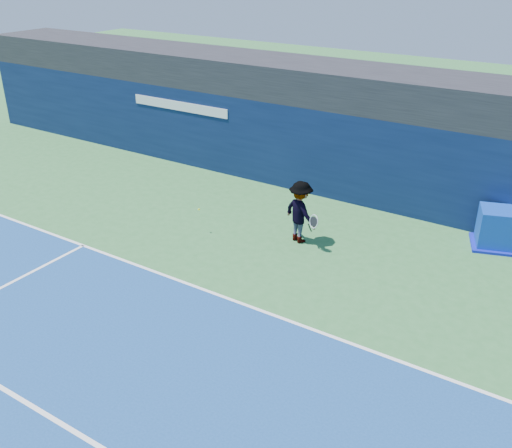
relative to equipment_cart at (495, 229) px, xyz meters
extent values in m
plane|color=#316D36|center=(-5.00, -9.44, -0.53)|extent=(80.00, 80.00, 0.00)
cube|color=white|center=(-5.00, -6.44, -0.52)|extent=(24.00, 0.10, 0.01)
cube|color=white|center=(-5.00, -11.44, -0.52)|extent=(24.00, 0.10, 0.01)
cube|color=black|center=(-5.00, 2.06, 3.07)|extent=(36.00, 3.00, 1.20)
cube|color=#0A1739|center=(-5.00, 1.06, 0.97)|extent=(36.00, 1.00, 3.00)
cube|color=white|center=(-12.00, 0.55, 1.82)|extent=(4.50, 0.04, 0.35)
cube|color=#0B31A1|center=(0.00, 0.00, 0.05)|extent=(1.22, 1.22, 1.15)
cube|color=#0B12A5|center=(0.00, 0.00, -0.49)|extent=(1.52, 1.52, 0.08)
imported|color=white|center=(-4.87, -2.75, 0.41)|extent=(1.37, 1.09, 1.86)
cylinder|color=black|center=(-4.42, -3.00, 0.12)|extent=(0.09, 0.16, 0.29)
torus|color=silver|center=(-4.28, -3.05, 0.37)|extent=(0.34, 0.19, 0.33)
cylinder|color=black|center=(-4.28, -3.05, 0.37)|extent=(0.29, 0.15, 0.28)
sphere|color=yellow|center=(-7.69, -3.90, 0.23)|extent=(0.06, 0.06, 0.06)
camera|label=1|loc=(2.12, -16.02, 7.26)|focal=40.00mm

